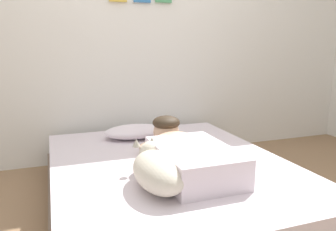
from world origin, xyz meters
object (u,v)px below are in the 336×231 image
Objects in this scene: dog at (158,169)px; cell_phone at (224,167)px; pillow at (135,131)px; coffee_cup at (182,140)px; person_lying at (185,152)px; bed at (169,183)px.

cell_phone is (0.49, 0.13, -0.10)m from dog.
cell_phone is at bearing -67.72° from pillow.
dog reaches higher than coffee_cup.
pillow is at bearing 98.77° from person_lying.
coffee_cup is (0.23, 0.34, 0.20)m from bed.
person_lying reaches higher than pillow.
person_lying is 0.33m from dog.
cell_phone is at bearing -83.95° from coffee_cup.
bed is 14.24× the size of cell_phone.
dog is at bearing -97.20° from pillow.
person_lying is 1.60× the size of dog.
pillow is 0.82m from person_lying.
pillow is 1.03m from dog.
bed is 3.47× the size of dog.
person_lying reaches higher than coffee_cup.
pillow is 0.90× the size of dog.
person_lying is 0.27m from cell_phone.
cell_phone is (0.06, -0.57, -0.03)m from coffee_cup.
coffee_cup is (0.43, 0.71, -0.07)m from dog.
pillow is (-0.07, 0.65, 0.21)m from bed.
dog is at bearing -121.39° from coffee_cup.
pillow is 3.71× the size of cell_phone.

